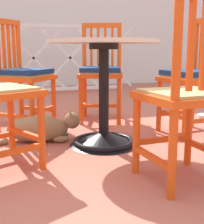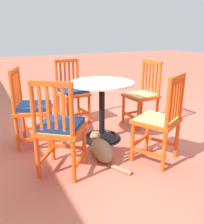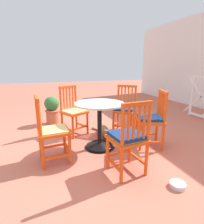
# 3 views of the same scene
# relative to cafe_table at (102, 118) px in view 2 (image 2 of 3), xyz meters

# --- Properties ---
(ground_plane) EXTENTS (24.00, 24.00, 0.00)m
(ground_plane) POSITION_rel_cafe_table_xyz_m (0.07, -0.23, -0.28)
(ground_plane) COLOR #BC604C
(cafe_table) EXTENTS (0.76, 0.76, 0.73)m
(cafe_table) POSITION_rel_cafe_table_xyz_m (0.00, 0.00, 0.00)
(cafe_table) COLOR black
(cafe_table) RESTS_ON ground_plane
(orange_chair_by_planter) EXTENTS (0.44, 0.44, 0.91)m
(orange_chair_by_planter) POSITION_rel_cafe_table_xyz_m (0.77, 0.09, 0.16)
(orange_chair_by_planter) COLOR #E04C14
(orange_chair_by_planter) RESTS_ON ground_plane
(orange_chair_facing_out) EXTENTS (0.52, 0.52, 0.91)m
(orange_chair_facing_out) POSITION_rel_cafe_table_xyz_m (0.23, 0.79, 0.16)
(orange_chair_facing_out) COLOR #E04C14
(orange_chair_facing_out) RESTS_ON ground_plane
(orange_chair_at_corner) EXTENTS (0.56, 0.56, 0.91)m
(orange_chair_at_corner) POSITION_rel_cafe_table_xyz_m (-0.49, 0.68, 0.16)
(orange_chair_at_corner) COLOR #E04C14
(orange_chair_at_corner) RESTS_ON ground_plane
(orange_chair_tucked_in) EXTENTS (0.54, 0.54, 0.91)m
(orange_chair_tucked_in) POSITION_rel_cafe_table_xyz_m (-0.73, -0.27, 0.15)
(orange_chair_tucked_in) COLOR #E04C14
(orange_chair_tucked_in) RESTS_ON ground_plane
(orange_chair_near_fence) EXTENTS (0.43, 0.43, 0.91)m
(orange_chair_near_fence) POSITION_rel_cafe_table_xyz_m (0.19, -0.74, 0.15)
(orange_chair_near_fence) COLOR #E04C14
(orange_chair_near_fence) RESTS_ON ground_plane
(tabby_cat) EXTENTS (0.74, 0.27, 0.23)m
(tabby_cat) POSITION_rel_cafe_table_xyz_m (-0.40, 0.22, -0.19)
(tabby_cat) COLOR #8E704C
(tabby_cat) RESTS_ON ground_plane
(pet_water_bowl) EXTENTS (0.17, 0.17, 0.05)m
(pet_water_bowl) POSITION_rel_cafe_table_xyz_m (1.20, 0.48, -0.26)
(pet_water_bowl) COLOR silver
(pet_water_bowl) RESTS_ON ground_plane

